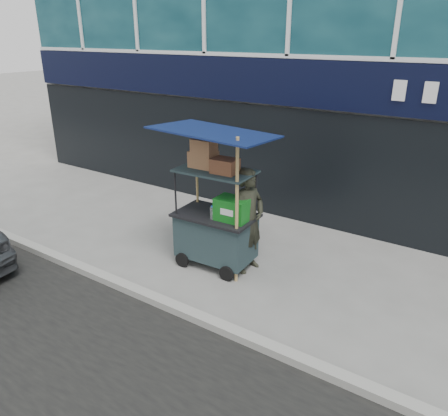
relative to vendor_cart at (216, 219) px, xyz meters
The scene contains 4 objects.
ground 1.57m from the vendor_cart, 93.44° to the right, with size 80.00×80.00×0.00m, color slate.
curb 1.71m from the vendor_cart, 92.98° to the right, with size 80.00×0.18×0.12m, color gray.
vendor_cart is the anchor object (origin of this frame).
vendor_man 0.56m from the vendor_cart, 18.63° to the left, with size 0.66×0.44×1.82m, color #28291E.
Camera 1 is at (3.99, -4.29, 3.83)m, focal length 35.00 mm.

